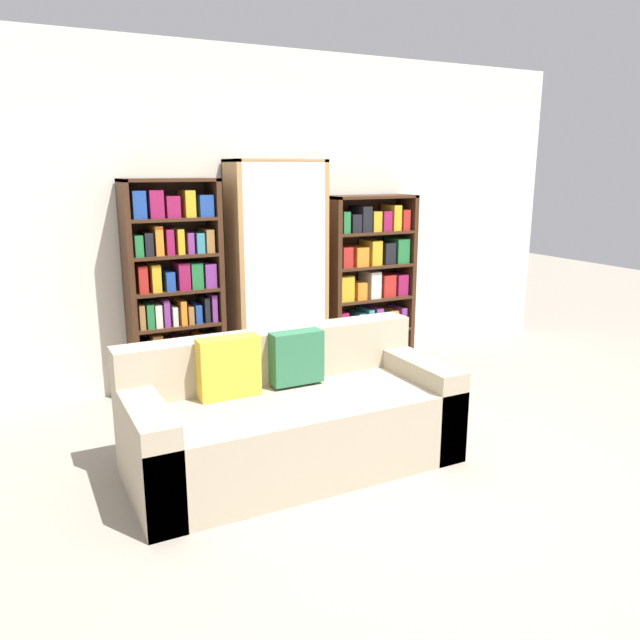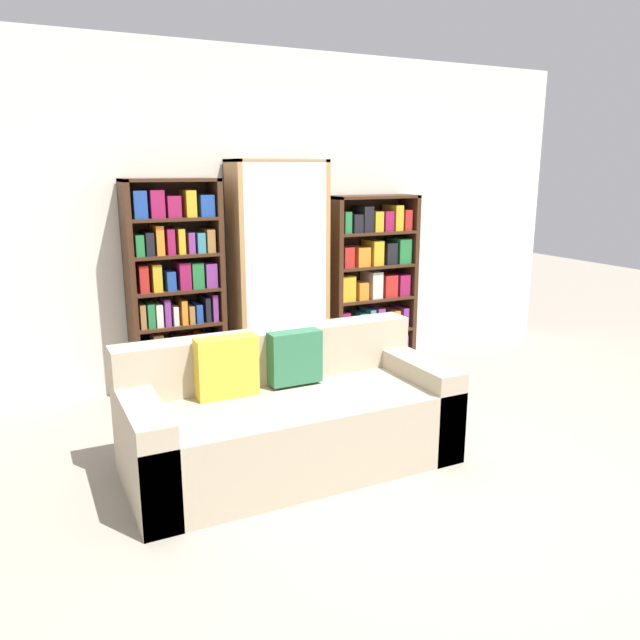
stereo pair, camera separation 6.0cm
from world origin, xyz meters
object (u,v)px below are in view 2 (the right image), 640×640
bookshelf_left (175,290)px  wine_bottle (371,371)px  display_cabinet (278,273)px  couch (288,419)px  bookshelf_right (371,283)px

bookshelf_left → wine_bottle: size_ratio=4.89×
bookshelf_left → display_cabinet: size_ratio=0.92×
couch → wine_bottle: size_ratio=5.61×
display_cabinet → bookshelf_right: size_ratio=1.20×
wine_bottle → display_cabinet: bearing=135.0°
couch → bookshelf_left: (-0.28, 1.54, 0.55)m
bookshelf_right → wine_bottle: (-0.34, -0.59, -0.61)m
bookshelf_right → couch: bearing=-133.9°
display_cabinet → bookshelf_right: display_cabinet is taller
display_cabinet → bookshelf_right: (0.91, 0.02, -0.16)m
display_cabinet → bookshelf_right: 0.92m
couch → display_cabinet: bearing=69.3°
bookshelf_left → wine_bottle: bookshelf_left is taller
couch → display_cabinet: display_cabinet is taller
bookshelf_left → display_cabinet: (0.86, -0.02, 0.07)m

